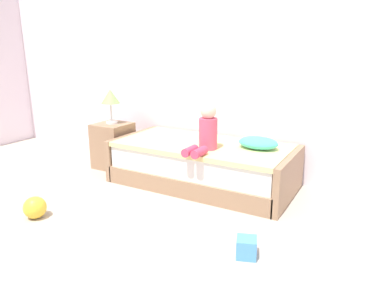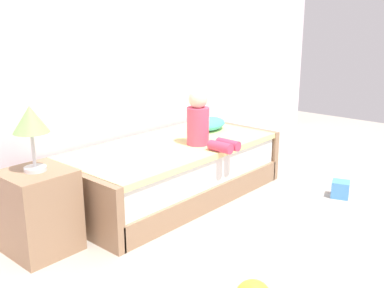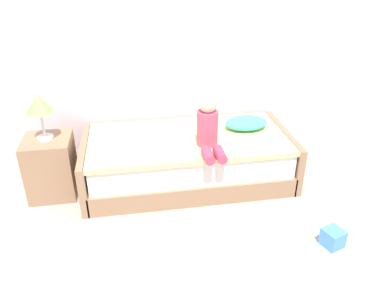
{
  "view_description": "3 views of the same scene",
  "coord_description": "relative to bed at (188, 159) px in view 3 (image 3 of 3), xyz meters",
  "views": [
    {
      "loc": [
        2.03,
        -1.52,
        1.55
      ],
      "look_at": [
        0.2,
        1.75,
        0.55
      ],
      "focal_mm": 33.19,
      "sensor_mm": 36.0,
      "label": 1
    },
    {
      "loc": [
        -2.61,
        -0.72,
        1.6
      ],
      "look_at": [
        0.2,
        1.75,
        0.55
      ],
      "focal_mm": 41.89,
      "sensor_mm": 36.0,
      "label": 2
    },
    {
      "loc": [
        -0.33,
        -1.37,
        2.19
      ],
      "look_at": [
        0.2,
        1.75,
        0.55
      ],
      "focal_mm": 35.51,
      "sensor_mm": 36.0,
      "label": 3
    }
  ],
  "objects": [
    {
      "name": "child_figure",
      "position": [
        0.16,
        -0.23,
        0.46
      ],
      "size": [
        0.2,
        0.51,
        0.5
      ],
      "color": "#E04C6B",
      "rests_on": "bed"
    },
    {
      "name": "toy_block",
      "position": [
        1.01,
        -1.19,
        -0.17
      ],
      "size": [
        0.2,
        0.2,
        0.15
      ],
      "primitive_type": "cube",
      "rotation": [
        0.0,
        0.0,
        1.91
      ],
      "color": "#4C99E5",
      "rests_on": "ground"
    },
    {
      "name": "pillow",
      "position": [
        0.63,
        0.1,
        0.32
      ],
      "size": [
        0.44,
        0.3,
        0.13
      ],
      "primitive_type": "ellipsoid",
      "color": "#4CCCBC",
      "rests_on": "bed"
    },
    {
      "name": "table_lamp",
      "position": [
        -1.35,
        -0.02,
        0.69
      ],
      "size": [
        0.24,
        0.24,
        0.45
      ],
      "color": "silver",
      "rests_on": "nightstand"
    },
    {
      "name": "bed",
      "position": [
        0.0,
        0.0,
        0.0
      ],
      "size": [
        2.11,
        1.0,
        0.5
      ],
      "color": "#997556",
      "rests_on": "ground"
    },
    {
      "name": "nightstand",
      "position": [
        -1.35,
        -0.02,
        0.05
      ],
      "size": [
        0.44,
        0.44,
        0.6
      ],
      "primitive_type": "cube",
      "color": "#997556",
      "rests_on": "ground"
    },
    {
      "name": "wall_rear",
      "position": [
        -0.2,
        0.6,
        1.2
      ],
      "size": [
        7.2,
        0.1,
        2.9
      ],
      "primitive_type": "cube",
      "color": "white",
      "rests_on": "ground"
    }
  ]
}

